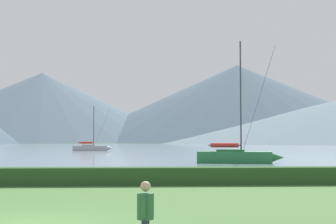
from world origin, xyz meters
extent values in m
cube|color=#8499A8|center=(0.00, 137.00, 0.00)|extent=(320.00, 246.00, 0.00)
cube|color=#284C23|center=(0.00, 11.00, 0.41)|extent=(80.00, 1.20, 0.83)
cube|color=#236B38|center=(11.47, 32.72, 0.54)|extent=(7.18, 3.96, 1.07)
cone|color=#236B38|center=(15.24, 31.75, 0.54)|extent=(1.36, 1.17, 0.91)
cube|color=#206032|center=(11.09, 32.81, 0.93)|extent=(2.86, 2.22, 0.68)
cylinder|color=#333338|center=(12.03, 32.57, 6.03)|extent=(0.14, 0.14, 10.88)
cylinder|color=#333338|center=(10.55, 32.95, 1.66)|extent=(3.00, 0.88, 0.12)
cylinder|color=red|center=(10.55, 32.95, 1.66)|extent=(2.63, 1.06, 0.43)
cylinder|color=#333338|center=(13.59, 32.17, 5.76)|extent=(3.15, 0.84, 10.34)
cube|color=#9E9EA3|center=(-7.57, 85.47, 0.54)|extent=(6.87, 2.62, 1.06)
cone|color=#9E9EA3|center=(-3.71, 85.30, 0.54)|extent=(1.20, 0.95, 0.90)
cube|color=gray|center=(-7.96, 85.49, 0.92)|extent=(2.59, 1.73, 0.68)
cylinder|color=#333338|center=(-6.99, 85.45, 4.83)|extent=(0.14, 0.14, 8.49)
cylinder|color=#333338|center=(-8.52, 85.51, 1.65)|extent=(3.05, 0.25, 0.12)
cylinder|color=red|center=(-8.52, 85.51, 1.65)|extent=(2.61, 0.54, 0.43)
cylinder|color=#333338|center=(-5.40, 85.38, 4.62)|extent=(3.22, 0.17, 8.07)
cylinder|color=#33663D|center=(2.98, -1.89, 0.73)|extent=(0.36, 0.36, 0.55)
cylinder|color=#33663D|center=(2.94, -2.13, 0.75)|extent=(0.09, 0.09, 0.49)
cylinder|color=#33663D|center=(3.02, -1.65, 0.75)|extent=(0.09, 0.09, 0.49)
sphere|color=tan|center=(2.98, -1.89, 1.14)|extent=(0.22, 0.22, 0.22)
cone|color=#425666|center=(84.61, 403.63, 33.79)|extent=(294.40, 294.40, 67.59)
cone|color=#4C6070|center=(-82.80, 401.38, 29.62)|extent=(253.93, 253.93, 59.24)
camera|label=1|loc=(2.93, -12.25, 2.12)|focal=51.91mm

